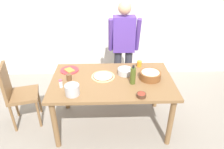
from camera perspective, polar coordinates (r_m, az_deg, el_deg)
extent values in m
plane|color=gray|center=(3.20, 0.03, -13.18)|extent=(8.00, 8.00, 0.00)
cube|color=silver|center=(4.04, -0.72, 17.15)|extent=(5.60, 0.10, 2.60)
cube|color=brown|center=(2.75, 0.03, -1.78)|extent=(1.60, 0.96, 0.04)
cylinder|color=brown|center=(2.73, -15.37, -13.20)|extent=(0.07, 0.07, 0.72)
cylinder|color=brown|center=(2.77, 15.72, -12.54)|extent=(0.07, 0.07, 0.72)
cylinder|color=brown|center=(3.35, -12.62, -3.93)|extent=(0.07, 0.07, 0.72)
cylinder|color=brown|center=(3.38, 12.12, -3.51)|extent=(0.07, 0.07, 0.72)
cylinder|color=#2D2D38|center=(3.57, 1.53, 0.29)|extent=(0.12, 0.12, 0.85)
cylinder|color=#2D2D38|center=(3.58, 4.41, 0.33)|extent=(0.12, 0.12, 0.85)
cube|color=#56389E|center=(3.29, 3.29, 11.01)|extent=(0.34, 0.20, 0.55)
cylinder|color=#56389E|center=(3.23, -0.41, 10.70)|extent=(0.07, 0.21, 0.55)
cylinder|color=#56389E|center=(3.27, 7.10, 10.70)|extent=(0.07, 0.21, 0.55)
sphere|color=tan|center=(3.18, 3.51, 17.76)|extent=(0.20, 0.20, 0.20)
cube|color=brown|center=(3.19, -23.15, -5.18)|extent=(0.48, 0.48, 0.05)
cube|color=brown|center=(3.11, -27.29, -1.76)|extent=(0.13, 0.38, 0.45)
cylinder|color=brown|center=(3.18, -19.45, -10.23)|extent=(0.04, 0.04, 0.45)
cylinder|color=brown|center=(3.45, -19.33, -6.70)|extent=(0.04, 0.04, 0.45)
cylinder|color=brown|center=(3.23, -25.51, -10.86)|extent=(0.04, 0.04, 0.45)
cylinder|color=brown|center=(3.50, -24.87, -7.35)|extent=(0.04, 0.04, 0.45)
cylinder|color=beige|center=(2.80, -2.46, -0.57)|extent=(0.31, 0.31, 0.01)
cylinder|color=#B22D1E|center=(2.79, -2.46, -0.43)|extent=(0.27, 0.27, 0.00)
cylinder|color=beige|center=(2.79, -2.46, -0.36)|extent=(0.26, 0.26, 0.00)
cylinder|color=red|center=(3.02, -11.54, 1.20)|extent=(0.26, 0.26, 0.01)
cube|color=#CC8438|center=(2.99, -11.62, 1.22)|extent=(0.17, 0.17, 0.01)
cylinder|color=brown|center=(2.78, 10.41, -0.24)|extent=(0.28, 0.28, 0.10)
ellipsoid|color=beige|center=(2.76, 10.48, 0.48)|extent=(0.25, 0.25, 0.05)
cylinder|color=#B7B7BC|center=(2.86, 3.58, 0.86)|extent=(0.20, 0.20, 0.08)
cylinder|color=#4C2D1E|center=(2.43, 8.03, -5.63)|extent=(0.11, 0.11, 0.04)
ellipsoid|color=#9E3323|center=(2.42, 8.05, -5.39)|extent=(0.10, 0.10, 0.05)
cylinder|color=#47561E|center=(2.62, 5.75, -0.36)|extent=(0.07, 0.07, 0.22)
cylinder|color=black|center=(2.56, 5.89, 2.13)|extent=(0.03, 0.03, 0.04)
cylinder|color=#B7B7BC|center=(2.47, -10.85, -4.21)|extent=(0.17, 0.17, 0.12)
torus|color=#A5A5AD|center=(2.43, -10.99, -2.96)|extent=(0.17, 0.17, 0.01)
cylinder|color=orange|center=(3.08, 7.48, 2.93)|extent=(0.07, 0.07, 0.08)
cylinder|color=brown|center=(2.77, -11.70, -0.73)|extent=(0.07, 0.07, 0.08)
cylinder|color=white|center=(2.64, -13.84, -2.55)|extent=(0.04, 0.04, 0.09)
cylinder|color=#D84C66|center=(2.61, -13.98, -1.56)|extent=(0.04, 0.04, 0.02)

